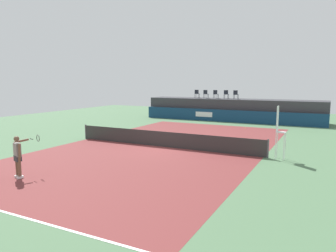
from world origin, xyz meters
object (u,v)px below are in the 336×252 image
at_px(net_post_far, 268,149).
at_px(spectator_chair_far_left, 197,93).
at_px(spectator_chair_left, 206,94).
at_px(spectator_chair_center, 216,94).
at_px(umpire_chair, 279,129).
at_px(net_post_near, 86,132).
at_px(spectator_chair_far_right, 236,94).
at_px(tennis_player, 18,155).
at_px(spectator_chair_right, 226,94).
at_px(tennis_ball, 245,128).

bearing_deg(net_post_far, spectator_chair_far_left, 123.67).
height_order(spectator_chair_left, net_post_far, spectator_chair_left).
relative_size(spectator_chair_far_left, spectator_chair_center, 1.00).
bearing_deg(spectator_chair_center, umpire_chair, -60.73).
xyz_separation_m(spectator_chair_left, net_post_near, (-3.26, -15.16, -2.19)).
bearing_deg(spectator_chair_far_right, net_post_far, -68.79).
distance_m(spectator_chair_far_left, net_post_far, 18.57).
xyz_separation_m(spectator_chair_far_right, net_post_near, (-6.49, -15.22, -2.19)).
distance_m(umpire_chair, tennis_player, 12.38).
distance_m(spectator_chair_left, umpire_chair, 18.00).
bearing_deg(spectator_chair_right, spectator_chair_far_left, -177.36).
distance_m(spectator_chair_left, tennis_player, 23.56).
relative_size(spectator_chair_far_right, umpire_chair, 0.32).
xyz_separation_m(spectator_chair_right, umpire_chair, (7.51, -15.49, -1.11)).
bearing_deg(spectator_chair_left, spectator_chair_center, 11.03).
relative_size(spectator_chair_left, net_post_far, 0.89).
distance_m(net_post_far, tennis_player, 12.00).
relative_size(spectator_chair_far_left, spectator_chair_right, 1.00).
bearing_deg(spectator_chair_center, spectator_chair_left, -168.97).
distance_m(spectator_chair_far_right, net_post_far, 16.48).
relative_size(net_post_near, tennis_ball, 14.71).
distance_m(spectator_chair_left, tennis_ball, 8.06).
xyz_separation_m(spectator_chair_far_left, spectator_chair_far_right, (4.31, -0.12, 0.00)).
xyz_separation_m(spectator_chair_right, net_post_far, (7.00, -15.49, -2.19)).
distance_m(spectator_chair_left, spectator_chair_right, 2.16).
height_order(spectator_chair_right, spectator_chair_far_right, same).
distance_m(net_post_near, net_post_far, 12.40).
relative_size(spectator_chair_far_left, umpire_chair, 0.32).
bearing_deg(spectator_chair_center, spectator_chair_right, 6.58).
relative_size(spectator_chair_far_left, spectator_chair_far_right, 1.00).
bearing_deg(spectator_chair_center, tennis_ball, -49.91).
xyz_separation_m(spectator_chair_far_right, tennis_ball, (2.34, -5.24, -2.66)).
bearing_deg(spectator_chair_far_left, net_post_far, -56.33).
xyz_separation_m(spectator_chair_right, tennis_ball, (3.43, -5.51, -2.66)).
bearing_deg(spectator_chair_right, spectator_chair_center, -173.42).
bearing_deg(spectator_chair_left, spectator_chair_right, 8.75).
height_order(spectator_chair_far_left, umpire_chair, spectator_chair_far_left).
bearing_deg(spectator_chair_left, net_post_near, -102.15).
bearing_deg(tennis_ball, umpire_chair, -67.77).
distance_m(spectator_chair_far_left, spectator_chair_far_right, 4.32).
height_order(umpire_chair, net_post_far, umpire_chair).
relative_size(spectator_chair_center, tennis_ball, 13.06).
height_order(spectator_chair_right, net_post_far, spectator_chair_right).
relative_size(spectator_chair_center, spectator_chair_far_right, 1.00).
bearing_deg(umpire_chair, net_post_far, -179.46).
relative_size(spectator_chair_center, spectator_chair_right, 1.00).
bearing_deg(umpire_chair, tennis_ball, 112.23).
bearing_deg(umpire_chair, net_post_near, -179.98).
xyz_separation_m(spectator_chair_left, tennis_ball, (5.57, -5.18, -2.66)).
xyz_separation_m(spectator_chair_left, net_post_far, (9.14, -15.16, -2.19)).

